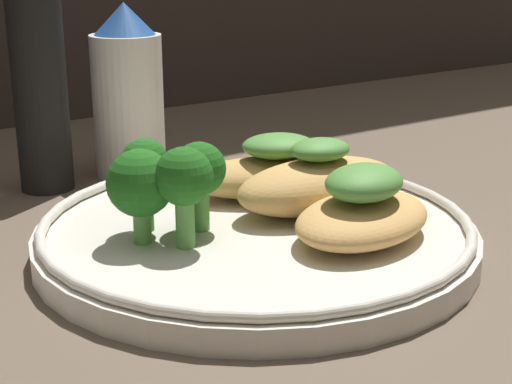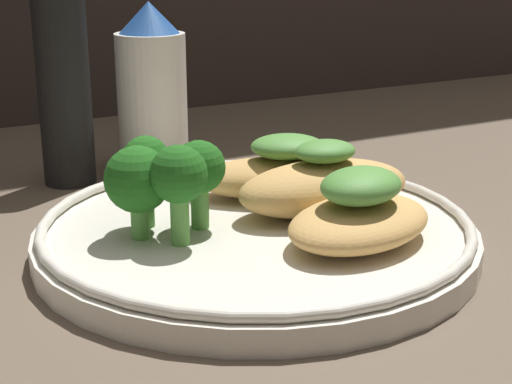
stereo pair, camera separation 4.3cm
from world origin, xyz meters
The scene contains 8 objects.
ground_plane centered at (0.00, 0.00, -0.50)cm, with size 180.00×180.00×1.00cm, color brown.
plate centered at (0.00, 0.00, 0.99)cm, with size 24.72×24.72×2.00cm.
grilled_meat_front centered at (3.57, -4.84, 2.96)cm, with size 10.37×8.43×4.08cm.
grilled_meat_middle centered at (4.50, 0.19, 3.12)cm, with size 11.03×6.31×4.40cm.
grilled_meat_back centered at (4.14, 3.57, 2.96)cm, with size 12.69×9.41×4.01cm.
broccoli_bunch centered at (-5.05, 1.09, 4.81)cm, with size 6.77×6.17×5.37cm.
sauce_bottle centered at (0.80, 17.68, 6.01)cm, with size 5.15×5.15×12.56cm.
pepper_grinder centered at (-5.67, 17.68, 7.32)cm, with size 3.66×3.66×15.93cm.
Camera 1 is at (-23.29, -34.07, 16.71)cm, focal length 55.00 mm.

